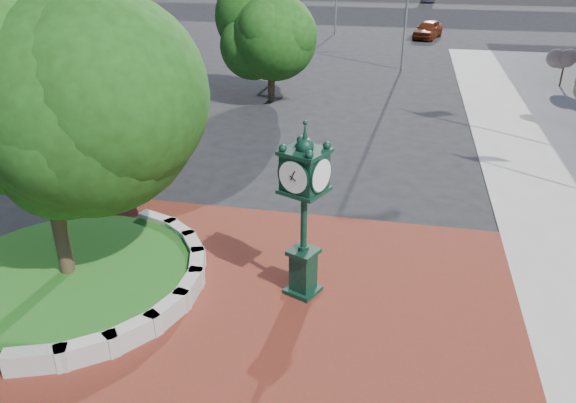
# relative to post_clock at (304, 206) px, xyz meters

# --- Properties ---
(ground) EXTENTS (200.00, 200.00, 0.00)m
(ground) POSITION_rel_post_clock_xyz_m (-0.84, -0.80, -2.39)
(ground) COLOR black
(ground) RESTS_ON ground
(plaza) EXTENTS (12.00, 12.00, 0.04)m
(plaza) POSITION_rel_post_clock_xyz_m (-0.84, -1.80, -2.37)
(plaza) COLOR #622C17
(plaza) RESTS_ON ground
(planter_wall) EXTENTS (2.96, 6.77, 0.54)m
(planter_wall) POSITION_rel_post_clock_xyz_m (-3.55, -0.80, -2.12)
(planter_wall) COLOR #9E9B93
(planter_wall) RESTS_ON ground
(grass_bed) EXTENTS (6.10, 6.10, 0.40)m
(grass_bed) POSITION_rel_post_clock_xyz_m (-5.84, -0.80, -2.19)
(grass_bed) COLOR #134213
(grass_bed) RESTS_ON ground
(tree_planter) EXTENTS (5.20, 5.20, 6.33)m
(tree_planter) POSITION_rel_post_clock_xyz_m (-5.84, -0.80, 1.33)
(tree_planter) COLOR #38281C
(tree_planter) RESTS_ON ground
(tree_street) EXTENTS (4.40, 4.40, 5.45)m
(tree_street) POSITION_rel_post_clock_xyz_m (-4.84, 17.20, 0.85)
(tree_street) COLOR #38281C
(tree_street) RESTS_ON ground
(post_clock) EXTENTS (1.13, 1.13, 4.35)m
(post_clock) POSITION_rel_post_clock_xyz_m (0.00, 0.00, 0.00)
(post_clock) COLOR black
(post_clock) RESTS_ON ground
(parked_car) EXTENTS (2.86, 4.66, 1.48)m
(parked_car) POSITION_rel_post_clock_xyz_m (3.62, 39.04, -1.65)
(parked_car) COLOR #5C200D
(parked_car) RESTS_ON ground
(shrub_far) EXTENTS (1.20, 1.20, 2.20)m
(shrub_far) POSITION_rel_post_clock_xyz_m (10.87, 23.41, -0.80)
(shrub_far) COLOR #38281C
(shrub_far) RESTS_ON ground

